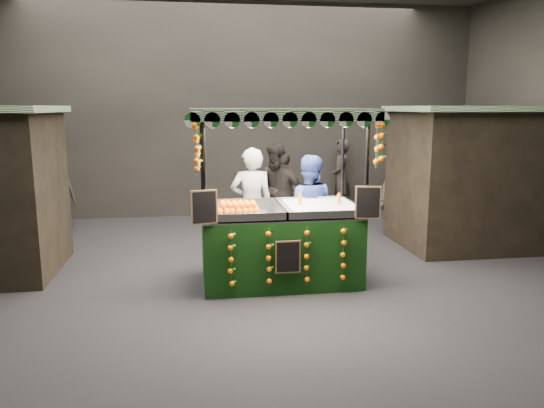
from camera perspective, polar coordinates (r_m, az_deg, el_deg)
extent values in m
plane|color=black|center=(7.95, -2.16, -8.37)|extent=(12.00, 12.00, 0.00)
cube|color=black|center=(12.50, -4.92, 10.16)|extent=(12.00, 0.10, 5.00)
cube|color=black|center=(2.61, 10.32, 8.69)|extent=(12.00, 0.10, 5.00)
cube|color=black|center=(10.48, 21.44, 2.55)|extent=(2.80, 2.00, 2.50)
cube|color=#115118|center=(10.39, 21.93, 9.66)|extent=(3.00, 2.20, 0.10)
cube|color=black|center=(7.77, 0.87, -4.83)|extent=(2.27, 1.24, 1.03)
cube|color=#AEB0B5|center=(7.65, 0.88, -0.94)|extent=(2.27, 1.24, 0.04)
cylinder|color=black|center=(6.93, -7.34, -0.67)|extent=(0.05, 0.05, 2.48)
cylinder|color=black|center=(7.32, 10.22, -0.15)|extent=(0.05, 0.05, 2.48)
cylinder|color=black|center=(8.09, -7.56, 0.94)|extent=(0.05, 0.05, 2.48)
cylinder|color=black|center=(8.42, 7.64, 1.32)|extent=(0.05, 0.05, 2.48)
cube|color=#115118|center=(7.49, 0.91, 10.11)|extent=(2.53, 1.50, 0.08)
cube|color=silver|center=(7.76, 5.39, -0.35)|extent=(1.01, 1.12, 0.08)
cube|color=black|center=(6.86, -7.43, -0.34)|extent=(0.35, 0.10, 0.45)
cube|color=black|center=(7.26, 10.47, 0.16)|extent=(0.35, 0.10, 0.45)
cube|color=black|center=(7.13, 1.75, -5.82)|extent=(0.35, 0.03, 0.45)
imported|color=gray|center=(8.67, -2.23, -0.17)|extent=(0.74, 0.52, 1.93)
imported|color=navy|center=(8.60, 3.98, -0.65)|extent=(1.05, 0.93, 1.82)
imported|color=black|center=(10.59, 0.64, 1.57)|extent=(1.14, 1.11, 1.85)
imported|color=#2C2823|center=(10.64, 1.33, 1.15)|extent=(0.99, 0.98, 1.68)
imported|color=#2C2523|center=(11.29, 13.73, 1.59)|extent=(1.30, 1.10, 1.75)
imported|color=black|center=(11.64, -22.70, 1.11)|extent=(0.89, 0.67, 1.67)
imported|color=#2B2423|center=(12.40, 16.90, 2.50)|extent=(1.73, 1.48, 1.88)
imported|color=#2D2724|center=(12.69, 7.53, 2.93)|extent=(0.54, 0.73, 1.83)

